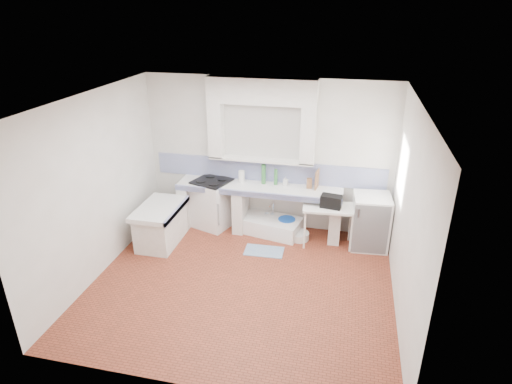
% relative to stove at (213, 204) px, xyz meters
% --- Properties ---
extents(floor, '(4.50, 4.50, 0.00)m').
position_rel_stove_xyz_m(floor, '(1.00, -1.72, -0.45)').
color(floor, brown).
rests_on(floor, ground).
extents(ceiling, '(4.50, 4.50, 0.00)m').
position_rel_stove_xyz_m(ceiling, '(1.00, -1.72, 2.35)').
color(ceiling, white).
rests_on(ceiling, ground).
extents(wall_back, '(4.50, 0.00, 4.50)m').
position_rel_stove_xyz_m(wall_back, '(1.00, 0.28, 0.95)').
color(wall_back, white).
rests_on(wall_back, ground).
extents(wall_front, '(4.50, 0.00, 4.50)m').
position_rel_stove_xyz_m(wall_front, '(1.00, -3.72, 0.95)').
color(wall_front, white).
rests_on(wall_front, ground).
extents(wall_left, '(0.00, 4.50, 4.50)m').
position_rel_stove_xyz_m(wall_left, '(-1.25, -1.72, 0.95)').
color(wall_left, white).
rests_on(wall_left, ground).
extents(wall_right, '(0.00, 4.50, 4.50)m').
position_rel_stove_xyz_m(wall_right, '(3.25, -1.72, 0.95)').
color(wall_right, white).
rests_on(wall_right, ground).
extents(alcove_mass, '(1.90, 0.25, 0.45)m').
position_rel_stove_xyz_m(alcove_mass, '(0.90, 0.16, 2.12)').
color(alcove_mass, white).
rests_on(alcove_mass, ground).
extents(window_frame, '(0.35, 0.86, 1.06)m').
position_rel_stove_xyz_m(window_frame, '(3.42, -0.52, 1.15)').
color(window_frame, '#321F10').
rests_on(window_frame, ground).
extents(lace_valance, '(0.01, 0.84, 0.24)m').
position_rel_stove_xyz_m(lace_valance, '(3.28, -0.52, 1.53)').
color(lace_valance, white).
rests_on(lace_valance, ground).
extents(counter_slab, '(3.00, 0.60, 0.08)m').
position_rel_stove_xyz_m(counter_slab, '(0.90, -0.02, 0.41)').
color(counter_slab, white).
rests_on(counter_slab, ground).
extents(counter_lip, '(3.00, 0.04, 0.10)m').
position_rel_stove_xyz_m(counter_lip, '(0.90, -0.30, 0.41)').
color(counter_lip, navy).
rests_on(counter_lip, ground).
extents(counter_pier_left, '(0.20, 0.55, 0.82)m').
position_rel_stove_xyz_m(counter_pier_left, '(-0.50, -0.02, -0.04)').
color(counter_pier_left, white).
rests_on(counter_pier_left, ground).
extents(counter_pier_mid, '(0.20, 0.55, 0.82)m').
position_rel_stove_xyz_m(counter_pier_mid, '(0.55, -0.02, -0.04)').
color(counter_pier_mid, white).
rests_on(counter_pier_mid, ground).
extents(counter_pier_right, '(0.20, 0.55, 0.82)m').
position_rel_stove_xyz_m(counter_pier_right, '(2.30, -0.02, -0.04)').
color(counter_pier_right, white).
rests_on(counter_pier_right, ground).
extents(peninsula_top, '(0.70, 1.10, 0.08)m').
position_rel_stove_xyz_m(peninsula_top, '(-0.70, -0.82, 0.21)').
color(peninsula_top, white).
rests_on(peninsula_top, ground).
extents(peninsula_base, '(0.60, 1.00, 0.62)m').
position_rel_stove_xyz_m(peninsula_base, '(-0.70, -0.82, -0.14)').
color(peninsula_base, white).
rests_on(peninsula_base, ground).
extents(peninsula_lip, '(0.04, 1.10, 0.10)m').
position_rel_stove_xyz_m(peninsula_lip, '(-0.37, -0.82, 0.21)').
color(peninsula_lip, navy).
rests_on(peninsula_lip, ground).
extents(backsplash, '(4.27, 0.03, 0.40)m').
position_rel_stove_xyz_m(backsplash, '(1.00, 0.27, 0.65)').
color(backsplash, navy).
rests_on(backsplash, ground).
extents(stove, '(0.80, 0.79, 0.90)m').
position_rel_stove_xyz_m(stove, '(0.00, 0.00, 0.00)').
color(stove, white).
rests_on(stove, ground).
extents(sink, '(1.19, 0.80, 0.26)m').
position_rel_stove_xyz_m(sink, '(1.13, -0.04, -0.32)').
color(sink, white).
rests_on(sink, ground).
extents(side_table, '(0.92, 0.56, 0.04)m').
position_rel_stove_xyz_m(side_table, '(2.18, -0.25, -0.08)').
color(side_table, white).
rests_on(side_table, ground).
extents(fridge, '(0.66, 0.66, 0.95)m').
position_rel_stove_xyz_m(fridge, '(2.90, -0.14, 0.02)').
color(fridge, white).
rests_on(fridge, ground).
extents(bucket_red, '(0.40, 0.40, 0.29)m').
position_rel_stove_xyz_m(bucket_red, '(0.96, -0.10, -0.31)').
color(bucket_red, '#BA2D42').
rests_on(bucket_red, ground).
extents(bucket_orange, '(0.35, 0.35, 0.28)m').
position_rel_stove_xyz_m(bucket_orange, '(1.24, -0.06, -0.31)').
color(bucket_orange, orange).
rests_on(bucket_orange, ground).
extents(bucket_blue, '(0.35, 0.35, 0.30)m').
position_rel_stove_xyz_m(bucket_blue, '(1.42, -0.02, -0.30)').
color(bucket_blue, blue).
rests_on(bucket_blue, ground).
extents(basin_white, '(0.38, 0.38, 0.14)m').
position_rel_stove_xyz_m(basin_white, '(1.69, -0.18, -0.38)').
color(basin_white, white).
rests_on(basin_white, ground).
extents(water_bottle_a, '(0.10, 0.10, 0.30)m').
position_rel_stove_xyz_m(water_bottle_a, '(1.02, 0.13, -0.30)').
color(water_bottle_a, silver).
rests_on(water_bottle_a, ground).
extents(water_bottle_b, '(0.11, 0.11, 0.30)m').
position_rel_stove_xyz_m(water_bottle_b, '(1.13, 0.13, -0.30)').
color(water_bottle_b, silver).
rests_on(water_bottle_b, ground).
extents(black_bag, '(0.38, 0.25, 0.22)m').
position_rel_stove_xyz_m(black_bag, '(2.21, -0.27, 0.40)').
color(black_bag, black).
rests_on(black_bag, side_table).
extents(green_bottle_a, '(0.10, 0.10, 0.37)m').
position_rel_stove_xyz_m(green_bottle_a, '(0.95, 0.13, 0.63)').
color(green_bottle_a, '#317436').
rests_on(green_bottle_a, counter_slab).
extents(green_bottle_b, '(0.08, 0.08, 0.30)m').
position_rel_stove_xyz_m(green_bottle_b, '(1.18, 0.13, 0.60)').
color(green_bottle_b, '#317436').
rests_on(green_bottle_b, counter_slab).
extents(knife_block, '(0.10, 0.09, 0.19)m').
position_rel_stove_xyz_m(knife_block, '(1.79, 0.10, 0.54)').
color(knife_block, '#98663C').
rests_on(knife_block, counter_slab).
extents(cutting_board, '(0.06, 0.25, 0.33)m').
position_rel_stove_xyz_m(cutting_board, '(1.92, 0.13, 0.62)').
color(cutting_board, '#98663C').
rests_on(cutting_board, counter_slab).
extents(paper_towel, '(0.14, 0.14, 0.23)m').
position_rel_stove_xyz_m(paper_towel, '(0.54, 0.10, 0.56)').
color(paper_towel, white).
rests_on(paper_towel, counter_slab).
extents(soap_bottle, '(0.09, 0.09, 0.17)m').
position_rel_stove_xyz_m(soap_bottle, '(1.36, 0.13, 0.54)').
color(soap_bottle, white).
rests_on(soap_bottle, counter_slab).
extents(rug, '(0.68, 0.40, 0.01)m').
position_rel_stove_xyz_m(rug, '(1.15, -0.74, -0.45)').
color(rug, '#315B95').
rests_on(rug, ground).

